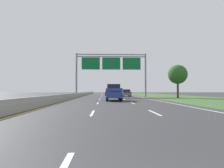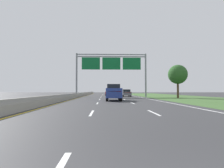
% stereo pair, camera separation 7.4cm
% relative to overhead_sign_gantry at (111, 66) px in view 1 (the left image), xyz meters
% --- Properties ---
extents(ground_plane, '(220.00, 220.00, 0.00)m').
position_rel_overhead_sign_gantry_xyz_m(ground_plane, '(-0.30, -5.50, -6.60)').
color(ground_plane, '#333335').
extents(lane_striping, '(11.96, 106.00, 0.01)m').
position_rel_overhead_sign_gantry_xyz_m(lane_striping, '(-0.30, -5.96, -6.59)').
color(lane_striping, white).
rests_on(lane_striping, ground).
extents(grass_verge_right, '(14.00, 110.00, 0.02)m').
position_rel_overhead_sign_gantry_xyz_m(grass_verge_right, '(13.65, -5.50, -6.59)').
color(grass_verge_right, '#3D602D').
rests_on(grass_verge_right, ground).
extents(median_barrier_concrete, '(0.60, 110.00, 0.85)m').
position_rel_overhead_sign_gantry_xyz_m(median_barrier_concrete, '(-6.90, -5.50, -6.25)').
color(median_barrier_concrete, '#99968E').
rests_on(median_barrier_concrete, ground).
extents(overhead_sign_gantry, '(15.06, 0.42, 9.24)m').
position_rel_overhead_sign_gantry_xyz_m(overhead_sign_gantry, '(0.00, 0.00, 0.00)').
color(overhead_sign_gantry, gray).
rests_on(overhead_sign_gantry, ground).
extents(pickup_truck_blue, '(2.11, 5.44, 2.20)m').
position_rel_overhead_sign_gantry_xyz_m(pickup_truck_blue, '(-0.21, -15.50, -5.52)').
color(pickup_truck_blue, navy).
rests_on(pickup_truck_blue, ground).
extents(car_grey_right_lane_sedan, '(1.83, 4.41, 1.57)m').
position_rel_overhead_sign_gantry_xyz_m(car_grey_right_lane_sedan, '(3.33, 1.60, -5.78)').
color(car_grey_right_lane_sedan, slate).
rests_on(car_grey_right_lane_sedan, ground).
extents(car_navy_centre_lane_sedan, '(1.89, 4.43, 1.57)m').
position_rel_overhead_sign_gantry_xyz_m(car_navy_centre_lane_sedan, '(-0.17, -2.82, -5.78)').
color(car_navy_centre_lane_sedan, '#161E47').
rests_on(car_navy_centre_lane_sedan, ground).
extents(car_red_centre_lane_sedan, '(1.95, 4.45, 1.57)m').
position_rel_overhead_sign_gantry_xyz_m(car_red_centre_lane_sedan, '(-0.30, 12.06, -5.78)').
color(car_red_centre_lane_sedan, maroon).
rests_on(car_red_centre_lane_sedan, ground).
extents(roadside_tree_mid, '(3.41, 3.41, 5.92)m').
position_rel_overhead_sign_gantry_xyz_m(roadside_tree_mid, '(11.59, -7.19, -2.41)').
color(roadside_tree_mid, '#4C3823').
rests_on(roadside_tree_mid, ground).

